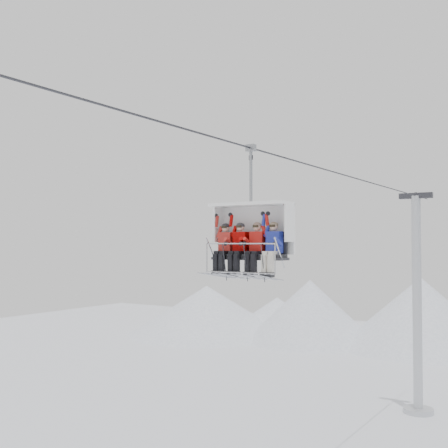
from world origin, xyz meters
The scene contains 7 objects.
lift_tower_right centered at (0.00, 22.00, 5.78)m, with size 2.00×1.80×13.48m.
haul_cable centered at (0.00, 0.00, 13.30)m, with size 0.06×0.06×50.00m, color #303136.
chairlift_carrier centered at (0.00, 1.68, 10.72)m, with size 2.60×1.17×3.98m.
skier_far_left centered at (-0.86, 1.38, 10.24)m, with size 0.44×1.69×1.73m.
skier_center_left centered at (-0.32, 1.38, 10.25)m, with size 0.45×1.69×1.75m.
skier_center_right centered at (0.28, 1.38, 10.25)m, with size 0.45×1.69×1.75m.
skier_far_right centered at (0.85, 1.38, 10.25)m, with size 0.45×1.69×1.75m.
Camera 1 is at (8.67, -13.52, 10.30)m, focal length 45.00 mm.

